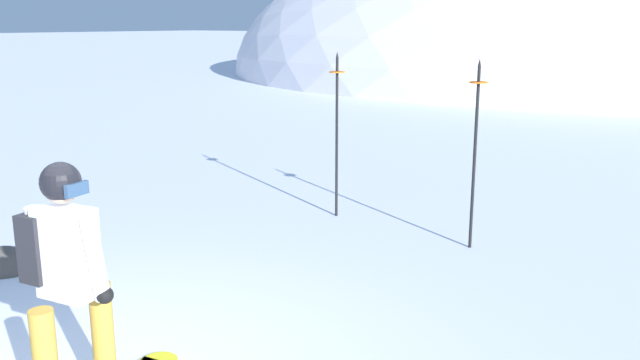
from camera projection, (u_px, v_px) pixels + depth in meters
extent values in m
ellipsoid|color=white|center=(551.00, 74.00, 33.34)|extent=(32.68, 29.41, 14.72)
cylinder|color=#BC8E33|center=(103.00, 340.00, 4.56)|extent=(0.15, 0.15, 0.82)
cube|color=silver|center=(67.00, 253.00, 4.19)|extent=(0.39, 0.27, 0.58)
cylinder|color=silver|center=(41.00, 248.00, 4.29)|extent=(0.12, 0.19, 0.57)
cylinder|color=silver|center=(95.00, 259.00, 4.09)|extent=(0.12, 0.19, 0.57)
sphere|color=black|center=(47.00, 282.00, 4.39)|extent=(0.11, 0.11, 0.11)
sphere|color=black|center=(105.00, 295.00, 4.17)|extent=(0.11, 0.11, 0.11)
cube|color=#232328|center=(44.00, 245.00, 4.27)|extent=(0.22, 0.30, 0.44)
cube|color=#232328|center=(34.00, 255.00, 4.33)|extent=(0.09, 0.21, 0.20)
sphere|color=beige|center=(61.00, 187.00, 4.09)|extent=(0.21, 0.21, 0.21)
sphere|color=black|center=(61.00, 182.00, 4.08)|extent=(0.25, 0.25, 0.25)
cube|color=navy|center=(77.00, 189.00, 4.03)|extent=(0.05, 0.17, 0.08)
cylinder|color=black|center=(337.00, 139.00, 8.79)|extent=(0.04, 0.04, 2.10)
cylinder|color=orange|center=(337.00, 72.00, 8.59)|extent=(0.20, 0.20, 0.02)
cone|color=black|center=(337.00, 55.00, 8.54)|extent=(0.04, 0.04, 0.08)
cylinder|color=black|center=(474.00, 159.00, 7.52)|extent=(0.04, 0.04, 2.08)
cylinder|color=orange|center=(479.00, 82.00, 7.32)|extent=(0.20, 0.20, 0.02)
cone|color=black|center=(480.00, 62.00, 7.27)|extent=(0.04, 0.04, 0.08)
ellipsoid|color=#4C4742|center=(5.00, 269.00, 7.08)|extent=(0.68, 0.57, 0.47)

